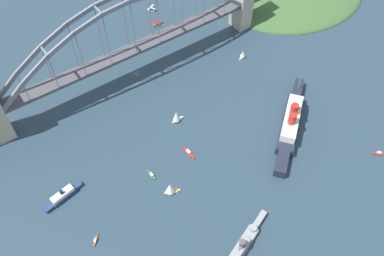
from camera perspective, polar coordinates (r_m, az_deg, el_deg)
The scene contains 14 objects.
ground_plane at distance 347.36m, azimuth -7.69°, elevation 7.50°, with size 1400.00×1400.00×0.00m, color #283D4C.
harbor_arch_bridge at distance 328.96m, azimuth -8.20°, elevation 11.03°, with size 280.62×17.13×73.01m.
ocean_liner at distance 308.58m, azimuth 13.42°, elevation 0.82°, with size 77.95×61.46×21.59m.
naval_cruiser at distance 253.81m, azimuth 6.37°, elevation -16.62°, with size 62.79×25.61×17.32m.
harbor_ferry_steamer at distance 282.05m, azimuth -17.34°, elevation -8.89°, with size 28.42×9.72×7.98m.
seaplane_taxiing_near_bridge at distance 393.30m, azimuth -4.91°, elevation 14.15°, with size 10.54×7.64×4.77m.
seaplane_second_in_formation at distance 412.14m, azimuth -5.60°, elevation 16.03°, with size 9.34×8.16×4.92m.
small_boat_0 at distance 290.20m, azimuth -0.44°, elevation -3.40°, with size 2.89×12.28×1.92m.
small_boat_1 at distance 281.30m, azimuth -5.61°, elevation -6.39°, with size 2.53×9.44×1.90m.
small_boat_2 at distance 264.37m, azimuth -13.12°, elevation -14.77°, with size 6.45×6.92×1.85m.
small_boat_3 at distance 358.83m, azimuth 6.99°, elevation 10.03°, with size 8.10×5.65×7.47m.
small_boat_4 at distance 317.78m, azimuth 24.36°, elevation -3.21°, with size 8.11×7.21×2.34m.
small_boat_5 at distance 305.22m, azimuth -2.15°, elevation 1.61°, with size 9.85×5.60×10.94m.
small_boat_6 at distance 269.68m, azimuth -3.01°, elevation -8.27°, with size 10.69×7.62×11.06m.
Camera 1 is at (107.37, 230.72, 236.43)m, focal length 38.81 mm.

